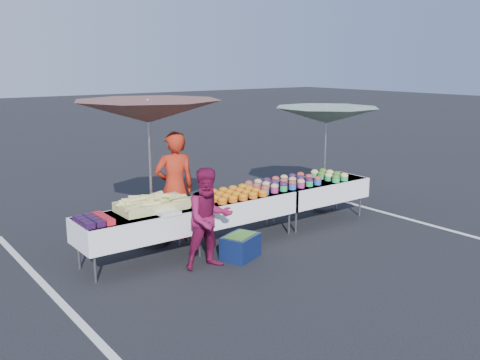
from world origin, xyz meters
TOP-DOWN VIEW (x-y plane):
  - ground at (0.00, 0.00)m, footprint 80.00×80.00m
  - stripe_left at (-3.20, 0.00)m, footprint 0.10×5.00m
  - stripe_right at (3.20, 0.00)m, footprint 0.10×5.00m
  - table_left at (-1.80, 0.00)m, footprint 1.86×0.81m
  - table_center at (0.00, 0.00)m, footprint 1.86×0.81m
  - table_right at (1.80, 0.00)m, footprint 1.86×0.81m
  - berry_punnets at (-2.51, -0.06)m, footprint 0.40×0.54m
  - corn_pile at (-1.56, 0.04)m, footprint 1.16×0.57m
  - plastic_bags at (-1.50, -0.30)m, footprint 0.30×0.25m
  - carrot_bowls at (-0.15, -0.01)m, footprint 0.95×0.69m
  - potato_cups at (0.95, 0.00)m, footprint 1.34×0.58m
  - bean_baskets at (2.06, -0.01)m, footprint 0.36×0.68m
  - vendor at (-0.90, 0.55)m, footprint 0.74×0.57m
  - customer at (-1.10, -0.75)m, footprint 0.79×0.67m
  - umbrella_left at (-1.29, 0.62)m, footprint 2.32×2.32m
  - umbrella_right at (2.36, 0.40)m, footprint 2.63×2.63m
  - storage_bin at (-0.53, -0.72)m, footprint 0.67×0.59m

SIDE VIEW (x-z plane):
  - ground at x=0.00m, z-range 0.00..0.00m
  - stripe_left at x=-3.20m, z-range 0.00..0.00m
  - stripe_right at x=3.20m, z-range 0.00..0.00m
  - storage_bin at x=-0.53m, z-range 0.01..0.37m
  - table_left at x=-1.80m, z-range 0.21..0.96m
  - table_center at x=0.00m, z-range 0.21..0.96m
  - table_right at x=1.80m, z-range 0.21..0.96m
  - customer at x=-1.10m, z-range 0.00..1.45m
  - plastic_bags at x=-1.50m, z-range 0.75..0.80m
  - berry_punnets at x=-2.51m, z-range 0.75..0.83m
  - carrot_bowls at x=-0.15m, z-range 0.75..0.85m
  - bean_baskets at x=2.06m, z-range 0.75..0.90m
  - potato_cups at x=0.95m, z-range 0.75..0.91m
  - corn_pile at x=-1.56m, z-range 0.71..0.97m
  - vendor at x=-0.90m, z-range 0.00..1.81m
  - umbrella_right at x=2.36m, z-range 0.84..2.89m
  - umbrella_left at x=-1.29m, z-range 0.95..3.29m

